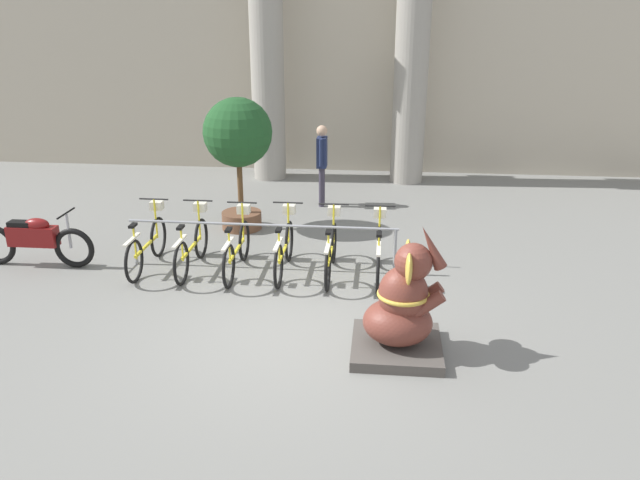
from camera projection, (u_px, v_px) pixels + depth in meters
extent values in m
plane|color=slate|center=(293.00, 331.00, 8.06)|extent=(60.00, 60.00, 0.00)
cube|color=#B2A893|center=(342.00, 48.00, 15.01)|extent=(20.00, 0.20, 6.00)
cylinder|color=gray|center=(267.00, 72.00, 14.41)|extent=(0.77, 0.77, 5.00)
cylinder|color=gray|center=(411.00, 74.00, 14.10)|extent=(0.77, 0.77, 5.00)
cylinder|color=gray|center=(135.00, 243.00, 10.01)|extent=(0.05, 0.05, 0.75)
cylinder|color=gray|center=(395.00, 252.00, 9.62)|extent=(0.05, 0.05, 0.75)
cylinder|color=gray|center=(261.00, 225.00, 9.68)|extent=(4.26, 0.04, 0.04)
torus|color=black|center=(158.00, 237.00, 10.36)|extent=(0.05, 0.67, 0.67)
torus|color=black|center=(134.00, 261.00, 9.37)|extent=(0.05, 0.67, 0.67)
cube|color=yellow|center=(147.00, 246.00, 9.85)|extent=(0.04, 0.97, 0.04)
cube|color=silver|center=(132.00, 240.00, 9.25)|extent=(0.06, 0.56, 0.03)
cylinder|color=yellow|center=(135.00, 243.00, 9.37)|extent=(0.03, 0.03, 0.52)
cube|color=black|center=(133.00, 226.00, 9.27)|extent=(0.08, 0.18, 0.04)
cylinder|color=yellow|center=(156.00, 219.00, 10.21)|extent=(0.03, 0.03, 0.67)
cylinder|color=black|center=(154.00, 199.00, 10.09)|extent=(0.48, 0.03, 0.03)
cube|color=silver|center=(157.00, 206.00, 10.23)|extent=(0.20, 0.16, 0.14)
torus|color=black|center=(201.00, 239.00, 10.29)|extent=(0.05, 0.67, 0.67)
torus|color=black|center=(181.00, 263.00, 9.30)|extent=(0.05, 0.67, 0.67)
cube|color=yellow|center=(192.00, 247.00, 9.77)|extent=(0.04, 0.97, 0.04)
cube|color=silver|center=(179.00, 241.00, 9.17)|extent=(0.06, 0.56, 0.03)
cylinder|color=yellow|center=(182.00, 245.00, 9.30)|extent=(0.03, 0.03, 0.52)
cube|color=black|center=(181.00, 227.00, 9.20)|extent=(0.08, 0.18, 0.04)
cylinder|color=yellow|center=(199.00, 220.00, 10.14)|extent=(0.03, 0.03, 0.67)
cylinder|color=black|center=(198.00, 201.00, 10.02)|extent=(0.48, 0.03, 0.03)
cube|color=silver|center=(200.00, 207.00, 10.16)|extent=(0.20, 0.16, 0.14)
torus|color=black|center=(244.00, 241.00, 10.19)|extent=(0.05, 0.67, 0.67)
torus|color=black|center=(229.00, 266.00, 9.19)|extent=(0.05, 0.67, 0.67)
cube|color=yellow|center=(237.00, 250.00, 9.67)|extent=(0.04, 0.97, 0.04)
cube|color=silver|center=(228.00, 244.00, 9.07)|extent=(0.06, 0.56, 0.03)
cylinder|color=yellow|center=(229.00, 248.00, 9.20)|extent=(0.03, 0.03, 0.52)
cube|color=black|center=(228.00, 230.00, 9.10)|extent=(0.08, 0.18, 0.04)
cylinder|color=yellow|center=(243.00, 222.00, 10.03)|extent=(0.03, 0.03, 0.67)
cylinder|color=black|center=(242.00, 203.00, 9.92)|extent=(0.48, 0.03, 0.03)
cube|color=silver|center=(244.00, 209.00, 10.06)|extent=(0.20, 0.16, 0.14)
torus|color=black|center=(289.00, 241.00, 10.18)|extent=(0.05, 0.67, 0.67)
torus|color=black|center=(278.00, 267.00, 9.19)|extent=(0.05, 0.67, 0.67)
cube|color=yellow|center=(284.00, 250.00, 9.67)|extent=(0.04, 0.97, 0.04)
cube|color=silver|center=(278.00, 244.00, 9.06)|extent=(0.06, 0.56, 0.03)
cylinder|color=yellow|center=(279.00, 248.00, 9.19)|extent=(0.03, 0.03, 0.52)
cube|color=black|center=(279.00, 230.00, 9.09)|extent=(0.08, 0.18, 0.04)
cylinder|color=yellow|center=(288.00, 223.00, 10.03)|extent=(0.03, 0.03, 0.67)
cylinder|color=black|center=(288.00, 203.00, 9.91)|extent=(0.48, 0.03, 0.03)
cube|color=silver|center=(289.00, 209.00, 10.05)|extent=(0.20, 0.16, 0.14)
torus|color=black|center=(334.00, 243.00, 10.10)|extent=(0.05, 0.67, 0.67)
torus|color=black|center=(328.00, 269.00, 9.11)|extent=(0.05, 0.67, 0.67)
cube|color=yellow|center=(331.00, 252.00, 9.59)|extent=(0.04, 0.97, 0.04)
cube|color=silver|center=(328.00, 246.00, 8.98)|extent=(0.06, 0.56, 0.03)
cylinder|color=yellow|center=(328.00, 250.00, 9.11)|extent=(0.03, 0.03, 0.52)
cube|color=black|center=(328.00, 232.00, 9.01)|extent=(0.08, 0.18, 0.04)
cylinder|color=yellow|center=(334.00, 224.00, 9.95)|extent=(0.03, 0.03, 0.67)
cylinder|color=black|center=(334.00, 204.00, 9.83)|extent=(0.48, 0.03, 0.03)
cube|color=silver|center=(334.00, 211.00, 9.97)|extent=(0.20, 0.16, 0.14)
torus|color=black|center=(379.00, 245.00, 10.01)|extent=(0.05, 0.67, 0.67)
torus|color=black|center=(378.00, 271.00, 9.02)|extent=(0.05, 0.67, 0.67)
cube|color=yellow|center=(378.00, 254.00, 9.50)|extent=(0.04, 0.97, 0.04)
cube|color=silver|center=(379.00, 249.00, 8.89)|extent=(0.06, 0.56, 0.03)
cylinder|color=yellow|center=(379.00, 252.00, 9.02)|extent=(0.03, 0.03, 0.52)
cube|color=black|center=(379.00, 234.00, 8.92)|extent=(0.08, 0.18, 0.04)
cylinder|color=yellow|center=(379.00, 226.00, 9.86)|extent=(0.03, 0.03, 0.67)
cylinder|color=black|center=(380.00, 206.00, 9.74)|extent=(0.48, 0.03, 0.03)
cube|color=silver|center=(380.00, 213.00, 9.88)|extent=(0.20, 0.16, 0.14)
cube|color=#4C4742|center=(396.00, 346.00, 7.56)|extent=(1.08, 1.08, 0.13)
ellipsoid|color=brown|center=(398.00, 322.00, 7.44)|extent=(0.83, 0.74, 0.54)
ellipsoid|color=brown|center=(403.00, 294.00, 7.31)|extent=(0.59, 0.54, 0.69)
sphere|color=brown|center=(413.00, 262.00, 7.15)|extent=(0.44, 0.44, 0.44)
ellipsoid|color=gold|center=(408.00, 254.00, 7.36)|extent=(0.08, 0.31, 0.37)
ellipsoid|color=gold|center=(409.00, 269.00, 6.95)|extent=(0.08, 0.31, 0.37)
cone|color=brown|center=(432.00, 247.00, 7.07)|extent=(0.38, 0.16, 0.55)
cylinder|color=brown|center=(425.00, 296.00, 7.42)|extent=(0.44, 0.15, 0.39)
cylinder|color=brown|center=(427.00, 306.00, 7.19)|extent=(0.44, 0.15, 0.39)
torus|color=gold|center=(403.00, 294.00, 7.31)|extent=(0.62, 0.62, 0.05)
torus|color=black|center=(74.00, 248.00, 9.90)|extent=(0.66, 0.09, 0.66)
cube|color=maroon|center=(33.00, 236.00, 9.90)|extent=(0.79, 0.22, 0.32)
ellipsoid|color=maroon|center=(37.00, 224.00, 9.82)|extent=(0.40, 0.20, 0.20)
cube|color=black|center=(20.00, 224.00, 9.85)|extent=(0.36, 0.18, 0.08)
cylinder|color=#99999E|center=(69.00, 231.00, 9.81)|extent=(0.04, 0.04, 0.56)
cylinder|color=black|center=(66.00, 213.00, 9.70)|extent=(0.03, 0.55, 0.03)
cylinder|color=#383342|center=(322.00, 185.00, 13.09)|extent=(0.11, 0.11, 0.82)
cylinder|color=#383342|center=(321.00, 187.00, 12.93)|extent=(0.11, 0.11, 0.82)
cube|color=#1E284C|center=(322.00, 152.00, 12.76)|extent=(0.20, 0.32, 0.62)
sphere|color=tan|center=(322.00, 131.00, 12.61)|extent=(0.22, 0.22, 0.22)
cylinder|color=#1E284C|center=(323.00, 149.00, 12.94)|extent=(0.07, 0.07, 0.56)
cylinder|color=#1E284C|center=(321.00, 153.00, 12.56)|extent=(0.07, 0.07, 0.56)
cylinder|color=brown|center=(242.00, 220.00, 11.73)|extent=(0.74, 0.74, 0.32)
cylinder|color=brown|center=(240.00, 186.00, 11.50)|extent=(0.10, 0.10, 1.00)
sphere|color=#1E4C23|center=(238.00, 132.00, 11.14)|extent=(1.25, 1.25, 1.25)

